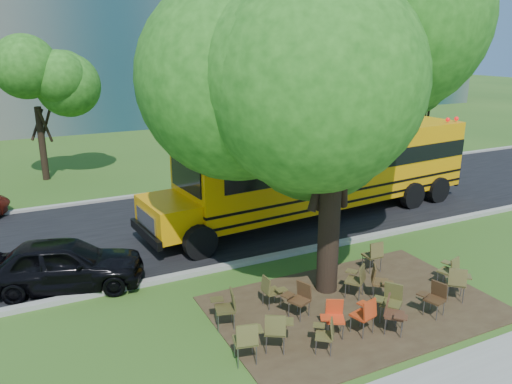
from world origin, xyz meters
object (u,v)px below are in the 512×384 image
chair_6 (435,296)px  chair_8 (227,304)px  chair_13 (450,269)px  chair_7 (458,280)px  chair_0 (247,338)px  chair_10 (271,289)px  chair_4 (365,312)px  chair_15 (374,253)px  chair_1 (277,328)px  school_bus (328,166)px  chair_9 (300,296)px  chair_2 (327,332)px  chair_3 (334,315)px  chair_11 (357,277)px  black_car (64,264)px  chair_12 (379,279)px  chair_5 (393,311)px  main_tree (335,93)px  chair_14 (391,299)px

chair_6 → chair_8: size_ratio=0.92×
chair_13 → chair_7: bearing=-140.4°
chair_0 → chair_10: size_ratio=1.15×
chair_4 → chair_6: bearing=-15.9°
chair_15 → chair_1: bearing=-151.3°
school_bus → chair_1: bearing=-135.6°
chair_1 → chair_9: chair_1 is taller
chair_7 → chair_15: size_ratio=1.00×
chair_13 → chair_15: (-1.22, 1.67, 0.03)m
chair_9 → chair_13: size_ratio=0.98×
chair_2 → chair_15: size_ratio=0.83×
chair_3 → chair_4: bearing=-175.3°
chair_7 → chair_11: (-2.16, 1.28, -0.02)m
chair_15 → chair_8: bearing=-168.7°
chair_9 → black_car: size_ratio=0.21×
chair_1 → chair_4: chair_1 is taller
chair_1 → chair_12: chair_1 is taller
chair_0 → chair_9: chair_0 is taller
chair_5 → chair_13: bearing=156.8°
chair_3 → chair_12: chair_12 is taller
chair_5 → school_bus: bearing=-157.1°
chair_4 → chair_9: chair_4 is taller
chair_12 → chair_13: size_ratio=1.00×
chair_4 → chair_6: size_ratio=1.06×
main_tree → chair_13: 5.73m
chair_8 → chair_4: bearing=-107.5°
chair_5 → black_car: (-6.39, 5.60, 0.14)m
chair_6 → chair_7: (1.02, 0.27, 0.06)m
chair_6 → chair_7: chair_7 is taller
chair_1 → chair_9: 1.57m
chair_11 → chair_14: size_ratio=0.98×
chair_3 → chair_7: size_ratio=0.89×
chair_0 → main_tree: bearing=44.0°
chair_2 → chair_8: bearing=76.1°
chair_6 → chair_3: bearing=65.6°
chair_8 → main_tree: bearing=-66.5°
chair_8 → chair_11: size_ratio=1.01×
chair_6 → chair_14: 1.16m
chair_6 → chair_9: bearing=48.0°
chair_6 → chair_14: (-1.13, 0.28, 0.05)m
chair_4 → chair_14: bearing=-0.5°
chair_2 → chair_12: size_ratio=0.87×
chair_3 → chair_11: (1.55, 1.19, 0.04)m
school_bus → chair_1: size_ratio=14.10×
chair_2 → chair_15: (3.42, 2.68, 0.10)m
chair_11 → chair_15: bearing=-1.4°
black_car → chair_9: bearing=-113.3°
chair_3 → chair_8: size_ratio=0.91×
chair_7 → chair_0: bearing=-139.9°
main_tree → chair_14: (0.48, -1.94, -4.63)m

